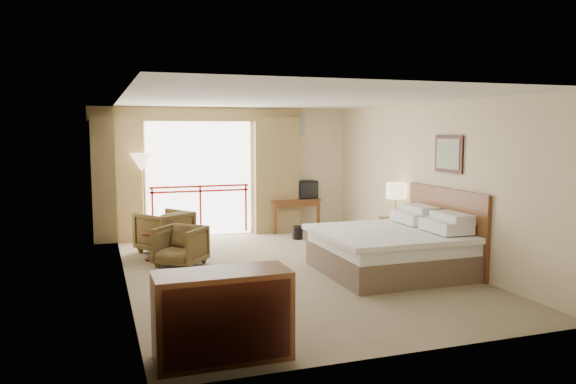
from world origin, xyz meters
name	(u,v)px	position (x,y,z in m)	size (l,w,h in m)	color
floor	(290,271)	(0.00, 0.00, 0.00)	(7.00, 7.00, 0.00)	#817459
ceiling	(290,99)	(0.00, 0.00, 2.70)	(7.00, 7.00, 0.00)	white
wall_back	(237,171)	(0.00, 3.50, 1.35)	(5.00, 5.00, 0.00)	beige
wall_front	(408,221)	(0.00, -3.50, 1.35)	(5.00, 5.00, 0.00)	beige
wall_left	(124,192)	(-2.50, 0.00, 1.35)	(7.00, 7.00, 0.00)	beige
wall_right	(428,182)	(2.50, 0.00, 1.35)	(7.00, 7.00, 0.00)	beige
balcony_door	(200,179)	(-0.80, 3.48, 1.20)	(2.40, 2.40, 0.00)	white
balcony_railing	(200,198)	(-0.80, 3.46, 0.81)	(2.09, 0.03, 1.02)	#A8190E
curtain_left	(118,180)	(-2.45, 3.35, 1.25)	(1.00, 0.26, 2.50)	olive
curtain_right	(276,175)	(0.85, 3.35, 1.25)	(1.00, 0.26, 2.50)	olive
valance	(200,114)	(-0.80, 3.38, 2.55)	(4.40, 0.22, 0.28)	olive
hvac_vent	(294,124)	(1.30, 3.47, 2.35)	(0.50, 0.04, 0.50)	silver
bed	(393,249)	(1.50, -0.60, 0.38)	(2.13, 2.06, 0.97)	brown
headboard	(446,228)	(2.46, -0.60, 0.65)	(0.06, 2.10, 1.30)	#5C2E17
framed_art	(449,154)	(2.47, -0.60, 1.85)	(0.04, 0.72, 0.60)	black
nightstand	(396,235)	(2.33, 0.74, 0.31)	(0.44, 0.52, 0.62)	#5C2E17
table_lamp	(396,191)	(2.33, 0.79, 1.11)	(0.35, 0.35, 0.63)	tan
phone	(398,217)	(2.28, 0.59, 0.67)	(0.20, 0.16, 0.09)	black
desk	(293,206)	(1.25, 3.39, 0.56)	(1.10, 0.53, 0.72)	#5C2E17
tv	(306,190)	(1.55, 3.33, 0.91)	(0.44, 0.35, 0.40)	black
coffee_maker	(278,193)	(0.90, 3.34, 0.86)	(0.13, 0.13, 0.29)	black
cup	(286,197)	(1.05, 3.29, 0.77)	(0.07, 0.07, 0.11)	white
wastebasket	(298,233)	(1.01, 2.42, 0.13)	(0.21, 0.21, 0.27)	black
armchair_far	(165,252)	(-1.71, 2.07, 0.00)	(0.82, 0.84, 0.77)	#44351C
armchair_near	(181,266)	(-1.59, 0.93, 0.00)	(0.71, 0.73, 0.66)	#44351C
side_table	(154,241)	(-1.96, 1.49, 0.33)	(0.44, 0.44, 0.48)	black
book	(154,232)	(-1.96, 1.49, 0.49)	(0.15, 0.21, 0.02)	white
floor_lamp	(142,166)	(-2.01, 3.12, 1.53)	(0.45, 0.45, 1.77)	tan
dresser	(223,316)	(-1.75, -3.03, 0.44)	(1.32, 0.56, 0.88)	#5C2E17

